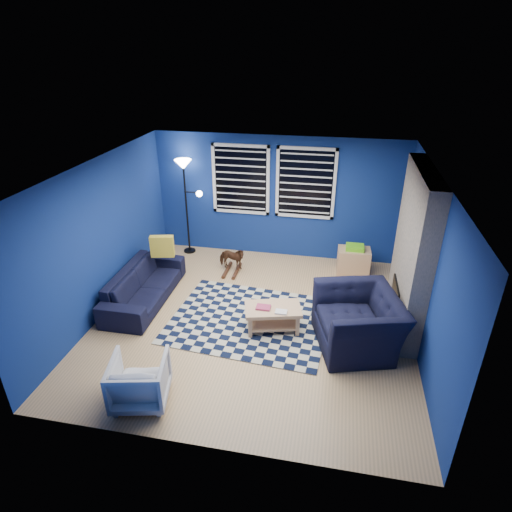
{
  "coord_description": "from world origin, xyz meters",
  "views": [
    {
      "loc": [
        1.16,
        -5.66,
        4.09
      ],
      "look_at": [
        -0.01,
        0.3,
        1.03
      ],
      "focal_mm": 30.0,
      "sensor_mm": 36.0,
      "label": 1
    }
  ],
  "objects_px": {
    "armchair_bent": "(140,380)",
    "floor_lamp": "(185,178)",
    "tv": "(408,208)",
    "armchair_big": "(358,321)",
    "coffee_table": "(273,314)",
    "sofa": "(144,285)",
    "cabinet": "(353,261)",
    "rocking_horse": "(232,258)"
  },
  "relations": [
    {
      "from": "armchair_big",
      "to": "armchair_bent",
      "type": "height_order",
      "value": "armchair_big"
    },
    {
      "from": "sofa",
      "to": "floor_lamp",
      "type": "height_order",
      "value": "floor_lamp"
    },
    {
      "from": "sofa",
      "to": "armchair_bent",
      "type": "xyz_separation_m",
      "value": [
        0.94,
        -2.22,
        0.02
      ]
    },
    {
      "from": "armchair_big",
      "to": "cabinet",
      "type": "height_order",
      "value": "armchair_big"
    },
    {
      "from": "sofa",
      "to": "cabinet",
      "type": "distance_m",
      "value": 3.96
    },
    {
      "from": "armchair_big",
      "to": "rocking_horse",
      "type": "distance_m",
      "value": 3.0
    },
    {
      "from": "rocking_horse",
      "to": "armchair_bent",
      "type": "bearing_deg",
      "value": -177.64
    },
    {
      "from": "rocking_horse",
      "to": "sofa",
      "type": "bearing_deg",
      "value": 142.89
    },
    {
      "from": "armchair_big",
      "to": "rocking_horse",
      "type": "relative_size",
      "value": 2.32
    },
    {
      "from": "rocking_horse",
      "to": "cabinet",
      "type": "distance_m",
      "value": 2.37
    },
    {
      "from": "armchair_big",
      "to": "armchair_bent",
      "type": "relative_size",
      "value": 1.83
    },
    {
      "from": "tv",
      "to": "floor_lamp",
      "type": "height_order",
      "value": "floor_lamp"
    },
    {
      "from": "armchair_big",
      "to": "rocking_horse",
      "type": "xyz_separation_m",
      "value": [
        -2.37,
        1.83,
        -0.11
      ]
    },
    {
      "from": "armchair_big",
      "to": "coffee_table",
      "type": "xyz_separation_m",
      "value": [
        -1.29,
        0.12,
        -0.12
      ]
    },
    {
      "from": "sofa",
      "to": "armchair_bent",
      "type": "distance_m",
      "value": 2.41
    },
    {
      "from": "armchair_bent",
      "to": "rocking_horse",
      "type": "xyz_separation_m",
      "value": [
        0.3,
        3.49,
        -0.02
      ]
    },
    {
      "from": "armchair_bent",
      "to": "armchair_big",
      "type": "bearing_deg",
      "value": -160.56
    },
    {
      "from": "armchair_bent",
      "to": "floor_lamp",
      "type": "height_order",
      "value": "floor_lamp"
    },
    {
      "from": "tv",
      "to": "floor_lamp",
      "type": "xyz_separation_m",
      "value": [
        -4.29,
        0.25,
        0.24
      ]
    },
    {
      "from": "armchair_bent",
      "to": "floor_lamp",
      "type": "relative_size",
      "value": 0.35
    },
    {
      "from": "tv",
      "to": "armchair_big",
      "type": "relative_size",
      "value": 0.78
    },
    {
      "from": "sofa",
      "to": "coffee_table",
      "type": "relative_size",
      "value": 2.12
    },
    {
      "from": "coffee_table",
      "to": "armchair_big",
      "type": "bearing_deg",
      "value": -5.46
    },
    {
      "from": "cabinet",
      "to": "coffee_table",
      "type": "bearing_deg",
      "value": -122.98
    },
    {
      "from": "tv",
      "to": "cabinet",
      "type": "bearing_deg",
      "value": -176.16
    },
    {
      "from": "tv",
      "to": "armchair_big",
      "type": "bearing_deg",
      "value": -109.42
    },
    {
      "from": "armchair_big",
      "to": "sofa",
      "type": "bearing_deg",
      "value": -114.98
    },
    {
      "from": "tv",
      "to": "armchair_big",
      "type": "distance_m",
      "value": 2.64
    },
    {
      "from": "armchair_big",
      "to": "armchair_bent",
      "type": "xyz_separation_m",
      "value": [
        -2.68,
        -1.66,
        -0.1
      ]
    },
    {
      "from": "coffee_table",
      "to": "armchair_bent",
      "type": "bearing_deg",
      "value": -127.92
    },
    {
      "from": "rocking_horse",
      "to": "tv",
      "type": "bearing_deg",
      "value": -74.07
    },
    {
      "from": "sofa",
      "to": "armchair_big",
      "type": "distance_m",
      "value": 3.66
    },
    {
      "from": "tv",
      "to": "armchair_bent",
      "type": "height_order",
      "value": "tv"
    },
    {
      "from": "rocking_horse",
      "to": "cabinet",
      "type": "height_order",
      "value": "cabinet"
    },
    {
      "from": "sofa",
      "to": "floor_lamp",
      "type": "xyz_separation_m",
      "value": [
        0.14,
        2.0,
        1.35
      ]
    },
    {
      "from": "tv",
      "to": "floor_lamp",
      "type": "bearing_deg",
      "value": 176.71
    },
    {
      "from": "armchair_bent",
      "to": "floor_lamp",
      "type": "bearing_deg",
      "value": -91.68
    },
    {
      "from": "tv",
      "to": "sofa",
      "type": "bearing_deg",
      "value": -158.45
    },
    {
      "from": "tv",
      "to": "coffee_table",
      "type": "height_order",
      "value": "tv"
    },
    {
      "from": "armchair_big",
      "to": "cabinet",
      "type": "xyz_separation_m",
      "value": [
        -0.04,
        2.25,
        -0.15
      ]
    },
    {
      "from": "cabinet",
      "to": "floor_lamp",
      "type": "xyz_separation_m",
      "value": [
        -3.44,
        0.3,
        1.38
      ]
    },
    {
      "from": "armchair_big",
      "to": "floor_lamp",
      "type": "height_order",
      "value": "floor_lamp"
    }
  ]
}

